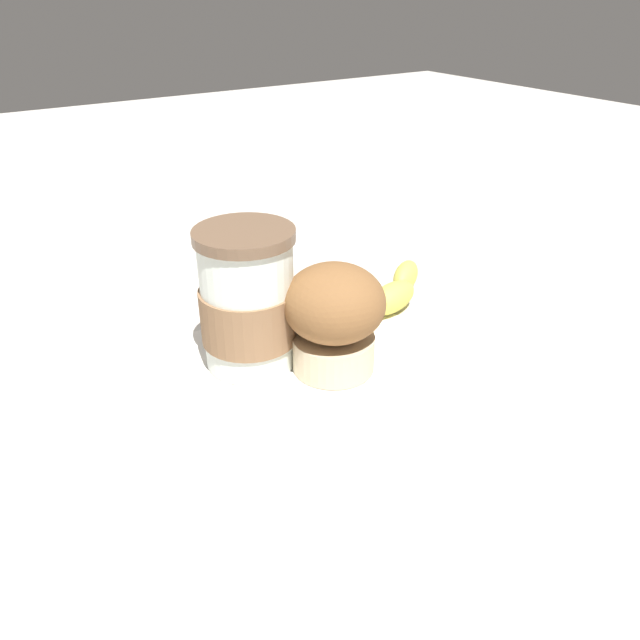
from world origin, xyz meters
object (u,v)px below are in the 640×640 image
Objects in this scene: muffin at (334,315)px; banana at (387,296)px; coffee_cup at (248,303)px; sugar_packet at (267,281)px.

muffin is 0.14m from banana.
muffin is at bearing -41.71° from coffee_cup.
banana is (0.17, 0.01, -0.05)m from coffee_cup.
banana is at bearing 28.69° from muffin.
coffee_cup is 1.29× the size of muffin.
coffee_cup is at bearing -124.33° from sugar_packet.
coffee_cup reaches higher than sugar_packet.
muffin reaches higher than banana.
sugar_packet is at bearing 78.74° from muffin.
coffee_cup is 0.79× the size of banana.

